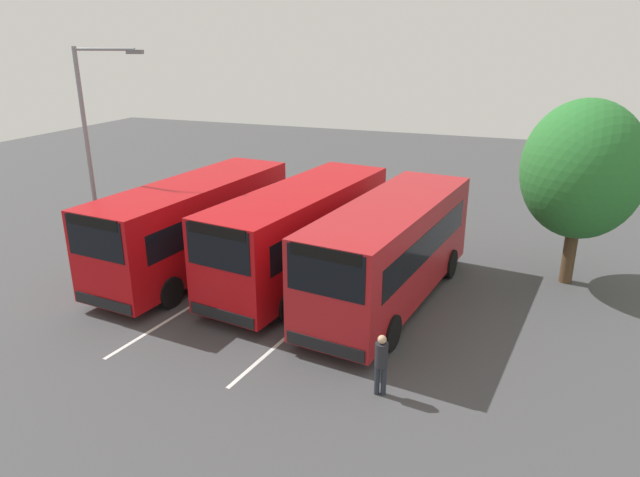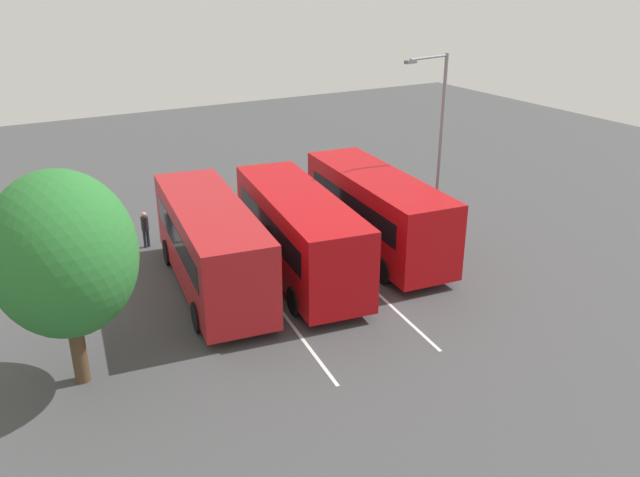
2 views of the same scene
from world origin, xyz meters
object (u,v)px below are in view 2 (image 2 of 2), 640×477
at_px(bus_far_left, 377,210).
at_px(depot_tree, 63,254).
at_px(bus_center_right, 211,243).
at_px(pedestrian, 145,227).
at_px(bus_center_left, 299,232).
at_px(street_lamp, 438,133).

relative_size(bus_far_left, depot_tree, 1.45).
relative_size(bus_center_right, pedestrian, 5.78).
bearing_deg(depot_tree, bus_far_left, -73.79).
bearing_deg(depot_tree, bus_center_left, -70.27).
xyz_separation_m(bus_center_right, depot_tree, (-3.78, 5.53, 2.22)).
distance_m(bus_far_left, bus_center_right, 7.37).
xyz_separation_m(bus_far_left, depot_tree, (-3.75, 12.90, 2.22)).
height_order(bus_center_right, pedestrian, bus_center_right).
distance_m(bus_center_left, pedestrian, 7.35).
xyz_separation_m(pedestrian, street_lamp, (-4.55, -12.03, 3.65)).
distance_m(bus_center_left, bus_center_right, 3.43).
bearing_deg(bus_center_left, bus_far_left, -73.75).
xyz_separation_m(bus_center_left, street_lamp, (1.21, -7.55, 2.74)).
height_order(bus_center_right, depot_tree, depot_tree).
distance_m(bus_far_left, street_lamp, 4.54).
distance_m(street_lamp, depot_tree, 17.05).
bearing_deg(bus_far_left, street_lamp, -73.71).
bearing_deg(bus_center_right, street_lamp, -79.10).
bearing_deg(bus_far_left, bus_center_left, 103.77).
bearing_deg(bus_center_right, pedestrian, 19.69).
relative_size(pedestrian, street_lamp, 0.20).
bearing_deg(pedestrian, bus_far_left, 44.46).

